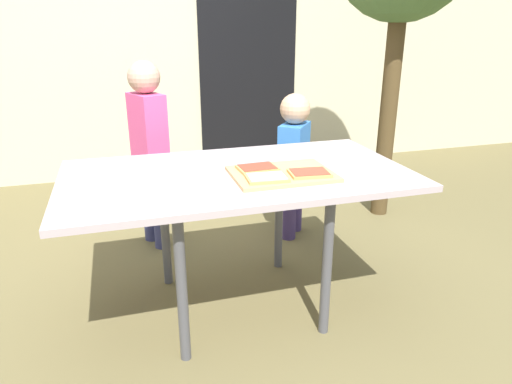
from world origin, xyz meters
The scene contains 11 objects.
ground_plane centered at (0.00, 0.00, 0.00)m, with size 16.00×16.00×0.00m, color brown.
house_wall_back centered at (0.00, 2.37, 1.28)m, with size 8.00×0.20×2.55m, color beige.
house_door centered at (0.69, 2.26, 1.00)m, with size 0.90×0.02×2.00m, color black.
dining_table centered at (0.00, 0.00, 0.63)m, with size 1.53×0.83×0.69m.
cutting_board centered at (0.17, -0.11, 0.70)m, with size 0.44×0.32×0.02m, color tan.
pizza_slice_near_right centered at (0.27, -0.17, 0.72)m, with size 0.18×0.14×0.02m.
pizza_slice_near_left centered at (0.08, -0.18, 0.72)m, with size 0.18×0.14×0.02m.
pizza_slice_far_left centered at (0.08, -0.04, 0.72)m, with size 0.18×0.13×0.02m.
plate_white_left centered at (-0.32, 0.15, 0.70)m, with size 0.24×0.24×0.01m, color white.
child_left centered at (-0.33, 0.81, 0.66)m, with size 0.22×0.27×1.12m.
child_right centered at (0.54, 0.69, 0.54)m, with size 0.26×0.28×0.92m.
Camera 1 is at (-0.48, -1.90, 1.32)m, focal length 32.37 mm.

